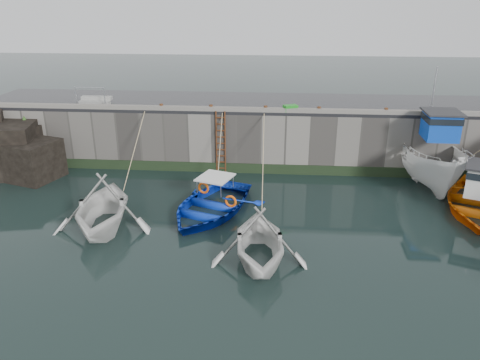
# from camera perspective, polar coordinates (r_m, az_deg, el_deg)

# --- Properties ---
(ground) EXTENTS (120.00, 120.00, 0.00)m
(ground) POSITION_cam_1_polar(r_m,az_deg,el_deg) (15.03, 0.88, -12.77)
(ground) COLOR black
(ground) RESTS_ON ground
(quay_back) EXTENTS (30.00, 5.00, 3.00)m
(quay_back) POSITION_cam_1_polar(r_m,az_deg,el_deg) (25.85, 2.76, 5.94)
(quay_back) COLOR slate
(quay_back) RESTS_ON ground
(road_back) EXTENTS (30.00, 5.00, 0.16)m
(road_back) POSITION_cam_1_polar(r_m,az_deg,el_deg) (25.47, 2.82, 9.36)
(road_back) COLOR black
(road_back) RESTS_ON quay_back
(kerb_back) EXTENTS (30.00, 0.30, 0.20)m
(kerb_back) POSITION_cam_1_polar(r_m,az_deg,el_deg) (23.14, 2.62, 8.56)
(kerb_back) COLOR slate
(kerb_back) RESTS_ON road_back
(algae_back) EXTENTS (30.00, 0.08, 0.50)m
(algae_back) POSITION_cam_1_polar(r_m,az_deg,el_deg) (23.82, 2.48, 1.39)
(algae_back) COLOR black
(algae_back) RESTS_ON ground
(rock_outcrop) EXTENTS (5.85, 4.24, 3.41)m
(rock_outcrop) POSITION_cam_1_polar(r_m,az_deg,el_deg) (26.49, -26.77, 3.44)
(rock_outcrop) COLOR black
(rock_outcrop) RESTS_ON ground
(ladder) EXTENTS (0.51, 0.08, 3.20)m
(ladder) POSITION_cam_1_polar(r_m,az_deg,el_deg) (23.50, -2.36, 4.56)
(ladder) COLOR #3F1E0F
(ladder) RESTS_ON ground
(boat_near_white) EXTENTS (4.68, 5.21, 2.46)m
(boat_near_white) POSITION_cam_1_polar(r_m,az_deg,el_deg) (19.17, -16.18, -5.59)
(boat_near_white) COLOR silver
(boat_near_white) RESTS_ON ground
(boat_near_white_rope) EXTENTS (0.04, 4.79, 3.10)m
(boat_near_white_rope) POSITION_cam_1_polar(r_m,az_deg,el_deg) (23.04, -12.41, -0.51)
(boat_near_white_rope) COLOR tan
(boat_near_white_rope) RESTS_ON ground
(boat_near_blue) EXTENTS (5.30, 6.22, 1.09)m
(boat_near_blue) POSITION_cam_1_polar(r_m,az_deg,el_deg) (19.76, -3.61, -3.86)
(boat_near_blue) COLOR #0C30B8
(boat_near_blue) RESTS_ON ground
(boat_near_blue_rope) EXTENTS (0.04, 3.43, 3.10)m
(boat_near_blue_rope) POSITION_cam_1_polar(r_m,az_deg,el_deg) (23.05, -2.36, 0.01)
(boat_near_blue_rope) COLOR tan
(boat_near_blue_rope) RESTS_ON ground
(boat_near_blacktrim) EXTENTS (3.99, 4.50, 2.20)m
(boat_near_blacktrim) POSITION_cam_1_polar(r_m,az_deg,el_deg) (16.31, 2.31, -9.77)
(boat_near_blacktrim) COLOR silver
(boat_near_blacktrim) RESTS_ON ground
(boat_near_blacktrim_rope) EXTENTS (0.04, 6.51, 3.10)m
(boat_near_blacktrim_rope) POSITION_cam_1_polar(r_m,az_deg,el_deg) (21.18, 2.96, -2.03)
(boat_near_blacktrim_rope) COLOR tan
(boat_near_blacktrim_rope) RESTS_ON ground
(boat_far_white) EXTENTS (2.81, 7.07, 5.71)m
(boat_far_white) POSITION_cam_1_polar(r_m,az_deg,el_deg) (24.21, 22.26, 2.29)
(boat_far_white) COLOR silver
(boat_far_white) RESTS_ON ground
(fish_crate) EXTENTS (0.76, 0.62, 0.32)m
(fish_crate) POSITION_cam_1_polar(r_m,az_deg,el_deg) (23.27, 6.17, 8.69)
(fish_crate) COLOR #17821A
(fish_crate) RESTS_ON road_back
(railing) EXTENTS (1.60, 1.05, 1.00)m
(railing) POSITION_cam_1_polar(r_m,az_deg,el_deg) (25.98, -17.21, 9.31)
(railing) COLOR #A5A8AD
(railing) RESTS_ON road_back
(bollard_a) EXTENTS (0.18, 0.18, 0.28)m
(bollard_a) POSITION_cam_1_polar(r_m,az_deg,el_deg) (23.92, -9.57, 8.82)
(bollard_a) COLOR #3F1E0F
(bollard_a) RESTS_ON road_back
(bollard_b) EXTENTS (0.18, 0.18, 0.28)m
(bollard_b) POSITION_cam_1_polar(r_m,az_deg,el_deg) (23.44, -3.56, 8.81)
(bollard_b) COLOR #3F1E0F
(bollard_b) RESTS_ON road_back
(bollard_c) EXTENTS (0.18, 0.18, 0.28)m
(bollard_c) POSITION_cam_1_polar(r_m,az_deg,el_deg) (23.22, 3.13, 8.70)
(bollard_c) COLOR #3F1E0F
(bollard_c) RESTS_ON road_back
(bollard_d) EXTENTS (0.18, 0.18, 0.28)m
(bollard_d) POSITION_cam_1_polar(r_m,az_deg,el_deg) (23.30, 9.60, 8.47)
(bollard_d) COLOR #3F1E0F
(bollard_d) RESTS_ON road_back
(bollard_e) EXTENTS (0.18, 0.18, 0.28)m
(bollard_e) POSITION_cam_1_polar(r_m,az_deg,el_deg) (23.79, 17.37, 8.06)
(bollard_e) COLOR #3F1E0F
(bollard_e) RESTS_ON road_back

